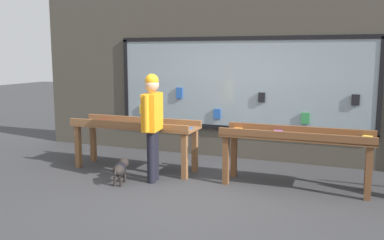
% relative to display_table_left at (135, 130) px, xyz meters
% --- Properties ---
extents(ground_plane, '(40.00, 40.00, 0.00)m').
position_rel_display_table_left_xyz_m(ground_plane, '(1.41, -0.81, -0.73)').
color(ground_plane, '#38383A').
extents(shopfront_facade, '(8.79, 0.29, 3.31)m').
position_rel_display_table_left_xyz_m(shopfront_facade, '(1.46, 1.58, 0.91)').
color(shopfront_facade, '#4C473D').
rests_on(shopfront_facade, ground_plane).
extents(display_table_left, '(2.31, 0.65, 0.91)m').
position_rel_display_table_left_xyz_m(display_table_left, '(0.00, 0.00, 0.00)').
color(display_table_left, brown).
rests_on(display_table_left, ground_plane).
extents(display_table_right, '(2.31, 0.65, 0.92)m').
position_rel_display_table_left_xyz_m(display_table_right, '(2.83, 0.00, 0.01)').
color(display_table_right, brown).
rests_on(display_table_right, ground_plane).
extents(person_browsing, '(0.29, 0.68, 1.75)m').
position_rel_display_table_left_xyz_m(person_browsing, '(0.63, -0.53, 0.31)').
color(person_browsing, black).
rests_on(person_browsing, ground_plane).
extents(small_dog, '(0.29, 0.58, 0.37)m').
position_rel_display_table_left_xyz_m(small_dog, '(0.20, -0.84, -0.48)').
color(small_dog, black).
rests_on(small_dog, ground_plane).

